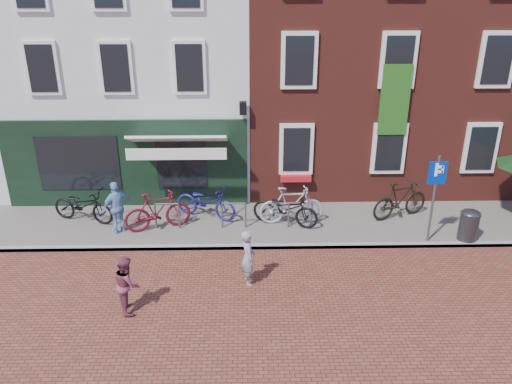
{
  "coord_description": "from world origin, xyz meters",
  "views": [
    {
      "loc": [
        -1.13,
        -12.59,
        7.15
      ],
      "look_at": [
        -0.85,
        0.48,
        1.57
      ],
      "focal_mm": 35.66,
      "sensor_mm": 36.0,
      "label": 1
    }
  ],
  "objects_px": {
    "woman": "(248,257)",
    "bicycle_3": "(291,205)",
    "bicycle_2": "(206,202)",
    "boy": "(127,284)",
    "cafe_person": "(117,207)",
    "bicycle_0": "(83,205)",
    "parking_sign": "(435,186)",
    "bicycle_4": "(285,209)",
    "litter_bin": "(469,223)",
    "bicycle_1": "(158,211)",
    "bicycle_5": "(400,200)"
  },
  "relations": [
    {
      "from": "bicycle_1",
      "to": "bicycle_3",
      "type": "distance_m",
      "value": 4.04
    },
    {
      "from": "bicycle_1",
      "to": "bicycle_2",
      "type": "relative_size",
      "value": 0.97
    },
    {
      "from": "bicycle_1",
      "to": "bicycle_2",
      "type": "xyz_separation_m",
      "value": [
        1.38,
        0.77,
        -0.06
      ]
    },
    {
      "from": "parking_sign",
      "to": "boy",
      "type": "relative_size",
      "value": 1.86
    },
    {
      "from": "litter_bin",
      "to": "bicycle_3",
      "type": "distance_m",
      "value": 5.14
    },
    {
      "from": "litter_bin",
      "to": "parking_sign",
      "type": "distance_m",
      "value": 1.66
    },
    {
      "from": "parking_sign",
      "to": "boy",
      "type": "distance_m",
      "value": 8.56
    },
    {
      "from": "cafe_person",
      "to": "bicycle_0",
      "type": "height_order",
      "value": "cafe_person"
    },
    {
      "from": "boy",
      "to": "cafe_person",
      "type": "bearing_deg",
      "value": -4.1
    },
    {
      "from": "boy",
      "to": "litter_bin",
      "type": "bearing_deg",
      "value": -91.47
    },
    {
      "from": "litter_bin",
      "to": "boy",
      "type": "xyz_separation_m",
      "value": [
        -9.11,
        -3.04,
        0.08
      ]
    },
    {
      "from": "parking_sign",
      "to": "bicycle_4",
      "type": "bearing_deg",
      "value": 164.55
    },
    {
      "from": "bicycle_4",
      "to": "bicycle_5",
      "type": "relative_size",
      "value": 1.03
    },
    {
      "from": "bicycle_2",
      "to": "bicycle_3",
      "type": "xyz_separation_m",
      "value": [
        2.64,
        -0.45,
        0.06
      ]
    },
    {
      "from": "boy",
      "to": "woman",
      "type": "bearing_deg",
      "value": -88.86
    },
    {
      "from": "cafe_person",
      "to": "bicycle_4",
      "type": "height_order",
      "value": "cafe_person"
    },
    {
      "from": "bicycle_0",
      "to": "boy",
      "type": "bearing_deg",
      "value": -134.51
    },
    {
      "from": "woman",
      "to": "bicycle_2",
      "type": "xyz_separation_m",
      "value": [
        -1.29,
        3.6,
        -0.09
      ]
    },
    {
      "from": "litter_bin",
      "to": "bicycle_4",
      "type": "bearing_deg",
      "value": 168.53
    },
    {
      "from": "parking_sign",
      "to": "bicycle_4",
      "type": "height_order",
      "value": "parking_sign"
    },
    {
      "from": "litter_bin",
      "to": "bicycle_2",
      "type": "distance_m",
      "value": 7.82
    },
    {
      "from": "bicycle_1",
      "to": "bicycle_4",
      "type": "bearing_deg",
      "value": -106.31
    },
    {
      "from": "litter_bin",
      "to": "bicycle_1",
      "type": "xyz_separation_m",
      "value": [
        -9.03,
        0.85,
        0.08
      ]
    },
    {
      "from": "parking_sign",
      "to": "bicycle_1",
      "type": "height_order",
      "value": "parking_sign"
    },
    {
      "from": "boy",
      "to": "bicycle_4",
      "type": "distance_m",
      "value": 5.66
    },
    {
      "from": "bicycle_0",
      "to": "bicycle_4",
      "type": "bearing_deg",
      "value": -75.23
    },
    {
      "from": "parking_sign",
      "to": "boy",
      "type": "bearing_deg",
      "value": -159.45
    },
    {
      "from": "bicycle_0",
      "to": "bicycle_1",
      "type": "height_order",
      "value": "bicycle_1"
    },
    {
      "from": "parking_sign",
      "to": "bicycle_3",
      "type": "relative_size",
      "value": 1.3
    },
    {
      "from": "bicycle_4",
      "to": "litter_bin",
      "type": "bearing_deg",
      "value": -80.12
    },
    {
      "from": "bicycle_0",
      "to": "bicycle_3",
      "type": "height_order",
      "value": "bicycle_3"
    },
    {
      "from": "bicycle_0",
      "to": "bicycle_5",
      "type": "bearing_deg",
      "value": -71.4
    },
    {
      "from": "boy",
      "to": "bicycle_1",
      "type": "relative_size",
      "value": 0.7
    },
    {
      "from": "boy",
      "to": "bicycle_3",
      "type": "bearing_deg",
      "value": -64.18
    },
    {
      "from": "bicycle_3",
      "to": "bicycle_5",
      "type": "bearing_deg",
      "value": -88.58
    },
    {
      "from": "woman",
      "to": "boy",
      "type": "relative_size",
      "value": 1.06
    },
    {
      "from": "litter_bin",
      "to": "bicycle_0",
      "type": "bearing_deg",
      "value": 172.86
    },
    {
      "from": "bicycle_0",
      "to": "bicycle_4",
      "type": "relative_size",
      "value": 1.0
    },
    {
      "from": "litter_bin",
      "to": "cafe_person",
      "type": "relative_size",
      "value": 0.63
    },
    {
      "from": "cafe_person",
      "to": "parking_sign",
      "type": "bearing_deg",
      "value": 136.24
    },
    {
      "from": "boy",
      "to": "bicycle_0",
      "type": "distance_m",
      "value": 5.03
    },
    {
      "from": "boy",
      "to": "bicycle_4",
      "type": "xyz_separation_m",
      "value": [
        3.91,
        4.1,
        -0.05
      ]
    },
    {
      "from": "litter_bin",
      "to": "bicycle_5",
      "type": "bearing_deg",
      "value": 136.46
    },
    {
      "from": "parking_sign",
      "to": "bicycle_2",
      "type": "bearing_deg",
      "value": 165.46
    },
    {
      "from": "woman",
      "to": "bicycle_3",
      "type": "relative_size",
      "value": 0.74
    },
    {
      "from": "bicycle_3",
      "to": "woman",
      "type": "bearing_deg",
      "value": 152.88
    },
    {
      "from": "boy",
      "to": "bicycle_3",
      "type": "distance_m",
      "value": 5.88
    },
    {
      "from": "litter_bin",
      "to": "cafe_person",
      "type": "distance_m",
      "value": 10.2
    },
    {
      "from": "cafe_person",
      "to": "bicycle_3",
      "type": "bearing_deg",
      "value": 146.31
    },
    {
      "from": "woman",
      "to": "bicycle_0",
      "type": "relative_size",
      "value": 0.71
    }
  ]
}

